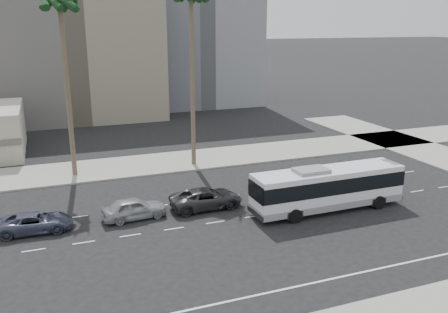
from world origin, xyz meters
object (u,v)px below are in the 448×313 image
car_a (206,198)px  palm_mid (60,6)px  car_c (35,222)px  car_b (134,208)px  city_bus (328,187)px

car_a → palm_mid: palm_mid is taller
car_a → car_c: car_a is taller
car_b → palm_mid: 18.67m
city_bus → car_b: city_bus is taller
city_bus → car_c: size_ratio=2.44×
car_a → car_b: (-5.50, -0.08, 0.02)m
car_b → palm_mid: palm_mid is taller
city_bus → car_a: size_ratio=2.16×
car_c → city_bus: bearing=-97.3°
city_bus → car_c: city_bus is taller
car_a → palm_mid: (-8.82, 11.61, 14.19)m
car_b → car_c: 6.64m
car_b → palm_mid: (-3.32, 11.69, 14.17)m
car_a → palm_mid: bearing=36.3°
car_b → car_c: size_ratio=0.95×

